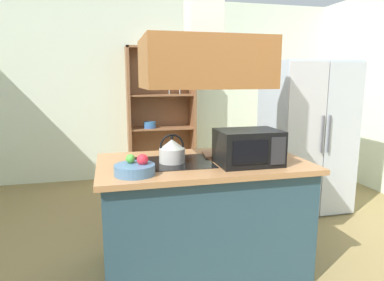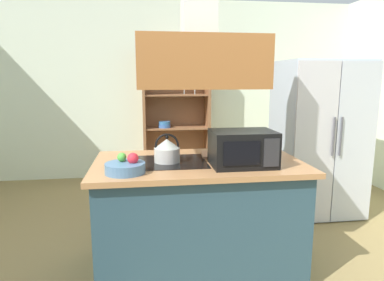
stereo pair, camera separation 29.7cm
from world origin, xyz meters
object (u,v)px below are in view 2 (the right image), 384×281
at_px(refrigerator, 318,138).
at_px(dish_cabinet, 176,121).
at_px(microwave, 243,148).
at_px(fruit_bowl, 126,167).
at_px(kettle, 167,150).
at_px(cutting_board, 222,155).

bearing_deg(refrigerator, dish_cabinet, 132.86).
height_order(microwave, fruit_bowl, microwave).
distance_m(kettle, cutting_board, 0.50).
bearing_deg(microwave, fruit_bowl, -174.19).
relative_size(cutting_board, microwave, 0.74).
relative_size(dish_cabinet, cutting_board, 5.84).
bearing_deg(fruit_bowl, cutting_board, 28.77).
bearing_deg(cutting_board, kettle, -161.54).
bearing_deg(refrigerator, fruit_bowl, -148.10).
xyz_separation_m(dish_cabinet, fruit_bowl, (-0.60, -2.89, 0.06)).
relative_size(dish_cabinet, microwave, 4.31).
xyz_separation_m(refrigerator, kettle, (-1.78, -1.03, 0.13)).
distance_m(refrigerator, fruit_bowl, 2.45).
relative_size(refrigerator, fruit_bowl, 6.35).
xyz_separation_m(refrigerator, dish_cabinet, (-1.48, 1.59, 0.02)).
bearing_deg(kettle, dish_cabinet, 83.40).
xyz_separation_m(refrigerator, microwave, (-1.24, -1.21, 0.17)).
relative_size(kettle, microwave, 0.48).
bearing_deg(microwave, dish_cabinet, 94.91).
distance_m(kettle, fruit_bowl, 0.40).
relative_size(refrigerator, cutting_board, 5.08).
bearing_deg(refrigerator, cutting_board, -146.36).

